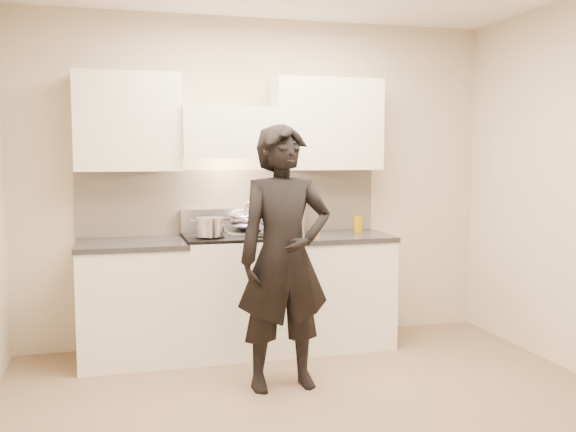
{
  "coord_description": "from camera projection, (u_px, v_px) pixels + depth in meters",
  "views": [
    {
      "loc": [
        -1.19,
        -3.54,
        1.58
      ],
      "look_at": [
        0.05,
        1.05,
        1.12
      ],
      "focal_mm": 40.0,
      "sensor_mm": 36.0,
      "label": 1
    }
  ],
  "objects": [
    {
      "name": "person",
      "position": [
        284.0,
        258.0,
        4.29
      ],
      "size": [
        0.67,
        0.46,
        1.78
      ],
      "primitive_type": "imported",
      "rotation": [
        0.0,
        0.0,
        0.06
      ],
      "color": "black",
      "rests_on": "ground"
    },
    {
      "name": "counter_left",
      "position": [
        133.0,
        301.0,
        4.91
      ],
      "size": [
        0.82,
        0.67,
        0.92
      ],
      "color": "white",
      "rests_on": "ground"
    },
    {
      "name": "room_shell",
      "position": [
        299.0,
        151.0,
        4.05
      ],
      "size": [
        4.04,
        3.54,
        2.7
      ],
      "color": "beige",
      "rests_on": "ground"
    },
    {
      "name": "oil_glass",
      "position": [
        358.0,
        223.0,
        5.49
      ],
      "size": [
        0.08,
        0.08,
        0.14
      ],
      "color": "#A57608",
      "rests_on": "counter_right"
    },
    {
      "name": "stove",
      "position": [
        233.0,
        293.0,
        5.11
      ],
      "size": [
        0.76,
        0.65,
        0.96
      ],
      "color": "white",
      "rests_on": "ground"
    },
    {
      "name": "wok",
      "position": [
        248.0,
        220.0,
        5.23
      ],
      "size": [
        0.32,
        0.4,
        0.26
      ],
      "color": "#B1AFC8",
      "rests_on": "stove"
    },
    {
      "name": "utensil_crock",
      "position": [
        298.0,
        219.0,
        5.42
      ],
      "size": [
        0.13,
        0.13,
        0.35
      ],
      "color": "#AEAEB3",
      "rests_on": "counter_right"
    },
    {
      "name": "counter_right",
      "position": [
        332.0,
        289.0,
        5.33
      ],
      "size": [
        0.92,
        0.67,
        0.92
      ],
      "color": "white",
      "rests_on": "ground"
    },
    {
      "name": "spice_jar",
      "position": [
        317.0,
        227.0,
        5.42
      ],
      "size": [
        0.04,
        0.04,
        0.1
      ],
      "color": "orange",
      "rests_on": "counter_right"
    },
    {
      "name": "ground_plane",
      "position": [
        325.0,
        417.0,
        3.86
      ],
      "size": [
        4.0,
        4.0,
        0.0
      ],
      "primitive_type": "plane",
      "color": "#7F664D"
    },
    {
      "name": "stock_pot",
      "position": [
        210.0,
        227.0,
        4.86
      ],
      "size": [
        0.3,
        0.22,
        0.14
      ],
      "color": "#B1AFC8",
      "rests_on": "stove"
    }
  ]
}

